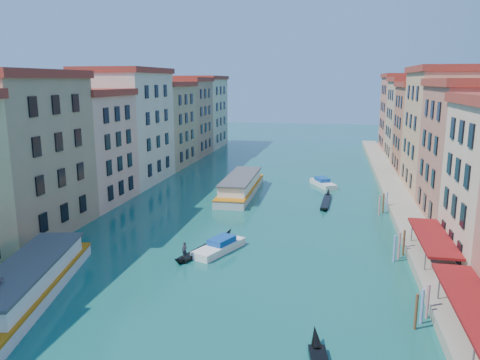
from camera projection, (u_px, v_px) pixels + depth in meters
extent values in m
cube|color=#A5825D|center=(15.00, 158.00, 56.54)|extent=(12.00, 17.00, 19.00)
cube|color=maroon|center=(6.00, 74.00, 54.45)|extent=(12.80, 17.40, 1.00)
cube|color=#E1A384|center=(83.00, 150.00, 71.66)|extent=(12.00, 14.00, 16.50)
cube|color=maroon|center=(78.00, 92.00, 69.83)|extent=(12.80, 14.40, 1.00)
cube|color=beige|center=(127.00, 129.00, 86.63)|extent=(12.00, 18.00, 20.00)
cube|color=maroon|center=(124.00, 70.00, 84.43)|extent=(12.80, 18.40, 1.00)
cube|color=tan|center=(160.00, 127.00, 103.18)|extent=(12.00, 16.00, 17.50)
cube|color=maroon|center=(159.00, 84.00, 101.25)|extent=(12.80, 16.40, 1.00)
cube|color=#A3795A|center=(183.00, 119.00, 117.93)|extent=(12.00, 15.00, 18.50)
cube|color=maroon|center=(182.00, 79.00, 115.89)|extent=(12.80, 15.40, 1.00)
cube|color=beige|center=(200.00, 113.00, 133.21)|extent=(12.00, 17.00, 19.00)
cube|color=maroon|center=(200.00, 78.00, 131.12)|extent=(12.80, 17.40, 1.00)
cube|color=#AA634C|center=(479.00, 158.00, 59.62)|extent=(12.00, 16.00, 18.00)
cube|color=tan|center=(449.00, 135.00, 75.71)|extent=(12.00, 18.00, 20.00)
cube|color=maroon|center=(455.00, 69.00, 73.52)|extent=(12.80, 18.40, 1.00)
cube|color=#A75F43|center=(429.00, 132.00, 91.78)|extent=(12.00, 15.00, 17.50)
cube|color=maroon|center=(433.00, 84.00, 89.85)|extent=(12.80, 15.40, 1.00)
cube|color=tan|center=(416.00, 123.00, 106.53)|extent=(12.00, 16.00, 18.50)
cube|color=maroon|center=(420.00, 79.00, 104.50)|extent=(12.80, 16.40, 1.00)
cube|color=#B96A53|center=(406.00, 115.00, 122.24)|extent=(12.00, 17.00, 19.50)
cube|color=maroon|center=(409.00, 75.00, 120.10)|extent=(12.80, 17.40, 1.00)
cube|color=gray|center=(398.00, 199.00, 73.50)|extent=(4.00, 140.00, 1.00)
cube|color=maroon|center=(476.00, 307.00, 33.17)|extent=(3.20, 15.30, 0.25)
cylinder|color=#4E4E51|center=(438.00, 293.00, 38.64)|extent=(0.12, 0.12, 3.00)
cube|color=maroon|center=(433.00, 237.00, 48.02)|extent=(3.20, 12.60, 0.25)
cylinder|color=#4E4E51|center=(425.00, 265.00, 44.58)|extent=(0.12, 0.12, 3.00)
cylinder|color=#4E4E51|center=(411.00, 237.00, 52.63)|extent=(0.12, 0.12, 3.00)
cylinder|color=brown|center=(416.00, 314.00, 35.68)|extent=(0.24, 0.24, 3.20)
cylinder|color=brown|center=(422.00, 308.00, 36.52)|extent=(0.24, 0.24, 3.20)
cylinder|color=brown|center=(428.00, 303.00, 37.36)|extent=(0.24, 0.24, 3.20)
cylinder|color=brown|center=(394.00, 250.00, 49.10)|extent=(0.24, 0.24, 3.20)
cylinder|color=brown|center=(399.00, 247.00, 49.94)|extent=(0.24, 0.24, 3.20)
cylinder|color=brown|center=(404.00, 244.00, 50.78)|extent=(0.24, 0.24, 3.20)
cylinder|color=brown|center=(379.00, 206.00, 66.35)|extent=(0.24, 0.24, 3.20)
cylinder|color=brown|center=(383.00, 204.00, 67.19)|extent=(0.24, 0.24, 3.20)
cylinder|color=brown|center=(387.00, 203.00, 68.03)|extent=(0.24, 0.24, 3.20)
cube|color=white|center=(29.00, 290.00, 41.19)|extent=(9.09, 21.33, 1.25)
cube|color=white|center=(28.00, 276.00, 40.91)|extent=(7.68, 17.16, 1.67)
cube|color=#4E4E51|center=(27.00, 265.00, 40.70)|extent=(8.10, 17.73, 0.26)
cube|color=#CD6F0C|center=(29.00, 284.00, 41.07)|extent=(9.14, 21.34, 0.26)
cube|color=silver|center=(241.00, 190.00, 78.73)|extent=(5.05, 21.05, 1.26)
cube|color=white|center=(241.00, 182.00, 78.45)|extent=(4.46, 16.84, 1.68)
cube|color=#4E4E51|center=(241.00, 176.00, 78.24)|extent=(4.78, 17.37, 0.26)
cube|color=#CD6F0C|center=(241.00, 187.00, 78.61)|extent=(5.10, 21.05, 0.26)
cube|color=black|center=(205.00, 248.00, 52.58)|extent=(3.92, 8.73, 0.44)
cone|color=black|center=(228.00, 233.00, 56.65)|extent=(1.48, 2.16, 1.65)
cone|color=black|center=(178.00, 260.00, 48.38)|extent=(1.37, 1.84, 1.46)
imported|color=#2C232E|center=(185.00, 250.00, 49.22)|extent=(0.72, 0.59, 1.70)
cone|color=black|center=(316.00, 338.00, 33.48)|extent=(1.32, 2.31, 1.82)
cube|color=black|center=(326.00, 202.00, 72.66)|extent=(1.55, 9.02, 0.45)
cone|color=black|center=(328.00, 192.00, 77.31)|extent=(1.00, 2.05, 1.68)
cone|color=black|center=(324.00, 209.00, 67.88)|extent=(0.98, 1.70, 1.48)
cube|color=white|center=(219.00, 248.00, 52.14)|extent=(4.90, 7.59, 0.83)
cube|color=#124698|center=(222.00, 241.00, 52.41)|extent=(2.92, 3.59, 0.73)
cube|color=silver|center=(323.00, 184.00, 84.55)|extent=(5.15, 7.39, 0.82)
cube|color=#124698|center=(322.00, 179.00, 84.89)|extent=(2.99, 3.55, 0.71)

